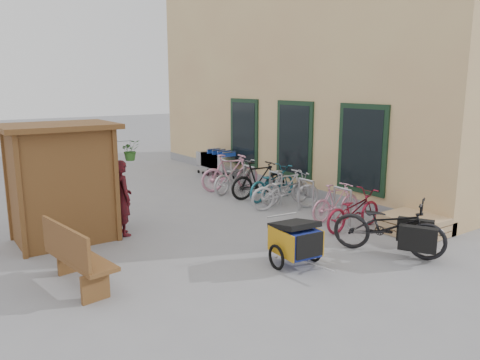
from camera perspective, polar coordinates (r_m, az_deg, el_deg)
ground at (r=9.57m, az=2.73°, el=-7.71°), size 80.00×80.00×0.00m
building at (r=16.74m, az=11.24°, el=12.51°), size 6.07×13.00×7.00m
kiosk at (r=9.99m, az=-21.44°, el=1.52°), size 2.49×1.65×2.40m
bike_rack at (r=12.62m, az=4.35°, el=-0.54°), size 0.05×5.35×0.86m
pallet_stack at (r=10.70m, az=20.38°, el=-5.16°), size 1.00×1.20×0.40m
bench at (r=7.85m, az=-19.45°, el=-8.68°), size 0.72×1.69×1.03m
shopping_carts at (r=16.35m, az=-3.04°, el=2.43°), size 0.54×1.82×0.97m
child_trailer at (r=8.38m, az=6.78°, el=-7.17°), size 0.90×1.47×0.86m
cargo_bike at (r=9.26m, az=17.85°, el=-5.42°), size 1.62×2.17×1.09m
person_kiosk at (r=10.18m, az=-14.12°, el=-2.12°), size 0.42×0.61×1.62m
bike_0 at (r=10.62m, az=13.66°, el=-3.58°), size 1.70×0.64×0.88m
bike_1 at (r=11.24m, az=11.63°, el=-2.62°), size 1.50×0.46×0.89m
bike_2 at (r=12.04m, az=5.57°, el=-1.30°), size 1.95×1.21×0.97m
bike_3 at (r=12.53m, az=5.65°, el=-0.84°), size 1.62×0.61×0.95m
bike_4 at (r=13.03m, az=3.94°, el=-0.34°), size 1.88×0.93×0.94m
bike_5 at (r=13.15m, az=2.31°, el=0.03°), size 1.80×0.67×1.06m
bike_6 at (r=13.86m, az=-0.52°, el=0.44°), size 1.92×1.03×0.96m
bike_7 at (r=14.09m, az=-1.21°, el=0.95°), size 1.92×0.87×1.12m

